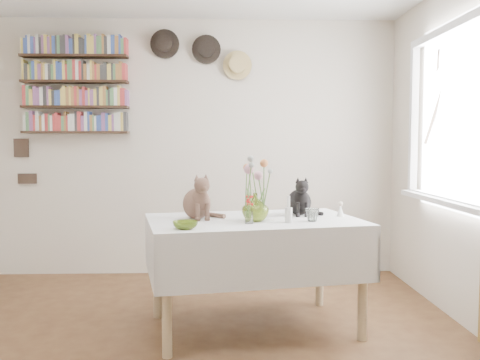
{
  "coord_description": "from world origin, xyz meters",
  "views": [
    {
      "loc": [
        0.28,
        -3.04,
        1.3
      ],
      "look_at": [
        0.41,
        0.53,
        1.05
      ],
      "focal_mm": 40.0,
      "sensor_mm": 36.0,
      "label": 1
    }
  ],
  "objects_px": {
    "black_cat": "(299,195)",
    "flower_vase": "(255,207)",
    "bookshelf_unit": "(75,86)",
    "dining_table": "(254,246)",
    "tabby_cat": "(197,195)"
  },
  "relations": [
    {
      "from": "dining_table",
      "to": "tabby_cat",
      "type": "distance_m",
      "value": 0.53
    },
    {
      "from": "black_cat",
      "to": "flower_vase",
      "type": "bearing_deg",
      "value": -140.14
    },
    {
      "from": "black_cat",
      "to": "bookshelf_unit",
      "type": "height_order",
      "value": "bookshelf_unit"
    },
    {
      "from": "dining_table",
      "to": "bookshelf_unit",
      "type": "relative_size",
      "value": 1.59
    },
    {
      "from": "tabby_cat",
      "to": "black_cat",
      "type": "distance_m",
      "value": 0.76
    },
    {
      "from": "dining_table",
      "to": "black_cat",
      "type": "relative_size",
      "value": 5.54
    },
    {
      "from": "tabby_cat",
      "to": "black_cat",
      "type": "relative_size",
      "value": 1.12
    },
    {
      "from": "flower_vase",
      "to": "bookshelf_unit",
      "type": "relative_size",
      "value": 0.19
    },
    {
      "from": "black_cat",
      "to": "dining_table",
      "type": "bearing_deg",
      "value": -150.56
    },
    {
      "from": "black_cat",
      "to": "bookshelf_unit",
      "type": "relative_size",
      "value": 0.29
    },
    {
      "from": "dining_table",
      "to": "bookshelf_unit",
      "type": "xyz_separation_m",
      "value": [
        -1.61,
        1.53,
        1.26
      ]
    },
    {
      "from": "black_cat",
      "to": "flower_vase",
      "type": "relative_size",
      "value": 1.51
    },
    {
      "from": "tabby_cat",
      "to": "flower_vase",
      "type": "height_order",
      "value": "tabby_cat"
    },
    {
      "from": "black_cat",
      "to": "bookshelf_unit",
      "type": "bearing_deg",
      "value": 143.96
    },
    {
      "from": "dining_table",
      "to": "bookshelf_unit",
      "type": "bearing_deg",
      "value": 136.53
    }
  ]
}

